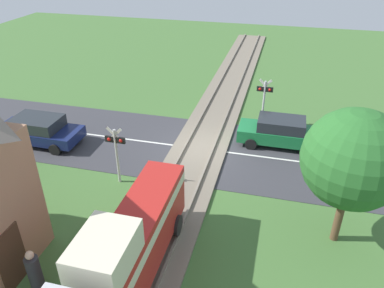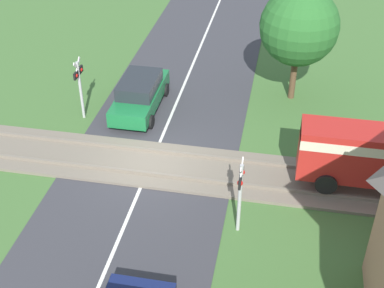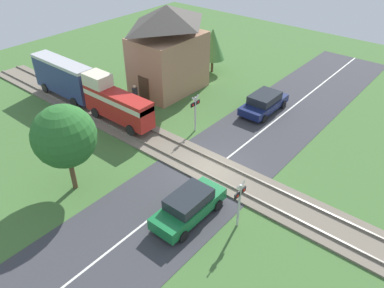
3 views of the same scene
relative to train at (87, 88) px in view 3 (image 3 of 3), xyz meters
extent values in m
plane|color=#426B33|center=(0.00, -11.79, -1.86)|extent=(60.00, 60.00, 0.00)
cube|color=#38383D|center=(0.00, -11.79, -1.85)|extent=(48.00, 6.40, 0.02)
cube|color=silver|center=(0.00, -11.79, -1.84)|extent=(48.00, 0.12, 0.00)
cube|color=#756B5B|center=(0.00, -11.79, -1.80)|extent=(2.80, 48.00, 0.12)
cube|color=slate|center=(-0.72, -11.79, -1.68)|extent=(0.10, 48.00, 0.12)
cube|color=slate|center=(0.72, -11.79, -1.68)|extent=(0.10, 48.00, 0.12)
cube|color=red|center=(0.00, -3.47, -0.29)|extent=(1.35, 5.85, 1.90)
cube|color=beige|center=(0.00, -3.47, 0.23)|extent=(1.37, 5.85, 0.36)
cube|color=beige|center=(0.00, -1.48, 1.11)|extent=(1.35, 1.87, 0.90)
cylinder|color=black|center=(-0.72, -5.34, -1.24)|extent=(0.14, 0.76, 0.76)
cylinder|color=black|center=(0.72, -5.34, -1.24)|extent=(0.14, 0.76, 0.76)
cylinder|color=black|center=(-0.72, -1.60, -1.24)|extent=(0.14, 0.76, 0.76)
cylinder|color=black|center=(0.72, -1.60, -1.24)|extent=(0.14, 0.76, 0.76)
cube|color=navy|center=(0.00, 2.95, -0.04)|extent=(1.35, 6.20, 2.40)
cube|color=#BCBCC1|center=(0.00, 2.95, 1.28)|extent=(1.41, 6.20, 0.24)
cylinder|color=black|center=(-0.72, 0.97, -1.24)|extent=(0.14, 0.76, 0.76)
cylinder|color=black|center=(0.72, 0.97, -1.24)|extent=(0.14, 0.76, 0.76)
cylinder|color=black|center=(-0.72, 4.94, -1.24)|extent=(0.14, 0.76, 0.76)
cylinder|color=black|center=(0.72, 4.94, -1.24)|extent=(0.14, 0.76, 0.76)
cube|color=#197038|center=(-3.93, -13.23, -1.23)|extent=(4.30, 1.64, 0.65)
cube|color=#23282D|center=(-3.93, -13.23, -0.62)|extent=(2.36, 1.51, 0.57)
cylinder|color=black|center=(-2.53, -12.41, -1.56)|extent=(0.60, 0.18, 0.60)
cylinder|color=black|center=(-2.53, -14.05, -1.56)|extent=(0.60, 0.18, 0.60)
cylinder|color=black|center=(-5.33, -12.41, -1.56)|extent=(0.60, 0.18, 0.60)
cylinder|color=black|center=(-5.33, -14.05, -1.56)|extent=(0.60, 0.18, 0.60)
cube|color=#141E4C|center=(8.34, -10.35, -1.28)|extent=(4.45, 1.84, 0.57)
cube|color=#23282D|center=(8.34, -10.35, -0.70)|extent=(2.45, 1.69, 0.59)
cylinder|color=black|center=(6.89, -11.27, -1.56)|extent=(0.60, 0.18, 0.60)
cylinder|color=black|center=(6.89, -9.43, -1.56)|extent=(0.60, 0.18, 0.60)
cylinder|color=black|center=(9.78, -11.27, -1.56)|extent=(0.60, 0.18, 0.60)
cylinder|color=black|center=(9.78, -9.43, -1.56)|extent=(0.60, 0.18, 0.60)
cylinder|color=#B7B7B7|center=(-2.82, -15.47, -0.54)|extent=(0.12, 0.12, 2.63)
cube|color=black|center=(-2.82, -15.47, 0.30)|extent=(0.90, 0.08, 0.28)
sphere|color=red|center=(-3.09, -15.47, 0.30)|extent=(0.18, 0.18, 0.18)
sphere|color=red|center=(-2.55, -15.47, 0.30)|extent=(0.18, 0.18, 0.18)
cube|color=silver|center=(-2.82, -15.47, 0.52)|extent=(0.72, 0.04, 0.72)
cube|color=silver|center=(-2.82, -15.47, 0.52)|extent=(0.72, 0.04, 0.72)
cylinder|color=#B7B7B7|center=(2.82, -8.11, -0.54)|extent=(0.12, 0.12, 2.63)
cube|color=black|center=(2.82, -8.11, 0.30)|extent=(0.90, 0.08, 0.28)
sphere|color=red|center=(3.09, -8.11, 0.30)|extent=(0.18, 0.18, 0.18)
sphere|color=red|center=(2.55, -8.11, 0.30)|extent=(0.18, 0.18, 0.18)
cube|color=silver|center=(2.82, -8.11, 0.52)|extent=(0.72, 0.04, 0.72)
cube|color=silver|center=(2.82, -8.11, 0.52)|extent=(0.72, 0.04, 0.72)
cube|color=#AD7A5B|center=(6.61, -2.18, 0.48)|extent=(5.78, 4.10, 4.68)
pyramid|color=#47423D|center=(6.61, -2.18, 4.34)|extent=(6.25, 4.43, 1.52)
cube|color=#472D1E|center=(3.69, -2.18, -0.81)|extent=(0.06, 1.10, 2.10)
cylinder|color=#333338|center=(2.85, -2.04, -1.14)|extent=(0.42, 0.42, 1.43)
sphere|color=beige|center=(2.85, -2.04, -0.30)|extent=(0.26, 0.26, 0.26)
cylinder|color=brown|center=(12.00, -2.64, -1.22)|extent=(0.24, 0.24, 1.27)
cone|color=#477F3D|center=(12.00, -2.64, 0.79)|extent=(2.29, 2.29, 2.75)
cylinder|color=brown|center=(-6.25, -6.74, -0.85)|extent=(0.28, 0.28, 2.01)
sphere|color=#286628|center=(-6.25, -6.74, 1.59)|extent=(3.38, 3.38, 3.38)
camera|label=1|loc=(-3.73, 4.40, 8.01)|focal=35.00mm
camera|label=2|loc=(15.60, -7.19, 10.38)|focal=50.00mm
camera|label=3|loc=(-14.57, -22.25, 12.05)|focal=35.00mm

